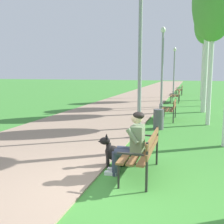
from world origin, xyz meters
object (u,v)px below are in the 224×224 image
(park_bench_far, at_px, (176,95))
(birch_tree_sixth, at_px, (205,25))
(park_bench_near, at_px, (143,150))
(person_seated_on_near_bench, at_px, (132,141))
(lamp_post_far, at_px, (174,72))
(dog_black, at_px, (116,154))
(lamp_post_near, at_px, (140,62))
(birch_tree_fifth, at_px, (212,12))
(park_bench_mid, at_px, (170,108))
(birch_tree_fourth, at_px, (208,3))
(birch_tree_third, at_px, (214,6))
(park_bench_furthest, at_px, (180,89))
(litter_bin, at_px, (159,119))
(lamp_post_mid, at_px, (162,67))

(park_bench_far, xyz_separation_m, birch_tree_sixth, (1.65, 2.03, 4.60))
(park_bench_near, distance_m, person_seated_on_near_bench, 0.27)
(lamp_post_far, height_order, birch_tree_sixth, birch_tree_sixth)
(dog_black, xyz_separation_m, lamp_post_near, (0.01, 2.52, 2.02))
(park_bench_near, bearing_deg, lamp_post_near, 102.29)
(birch_tree_sixth, bearing_deg, birch_tree_fifth, -86.28)
(birch_tree_sixth, bearing_deg, park_bench_mid, -100.03)
(lamp_post_near, xyz_separation_m, birch_tree_fifth, (2.41, 8.82, 3.01))
(lamp_post_near, bearing_deg, birch_tree_fourth, 71.25)
(birch_tree_third, bearing_deg, lamp_post_far, 100.30)
(park_bench_mid, xyz_separation_m, birch_tree_fourth, (1.41, 2.70, 4.64))
(park_bench_near, xyz_separation_m, person_seated_on_near_bench, (-0.21, -0.06, 0.17))
(park_bench_furthest, relative_size, person_seated_on_near_bench, 1.20)
(park_bench_mid, bearing_deg, park_bench_furthest, 90.59)
(park_bench_near, relative_size, park_bench_furthest, 1.00)
(park_bench_far, bearing_deg, park_bench_furthest, 90.17)
(lamp_post_far, bearing_deg, birch_tree_sixth, -35.76)
(birch_tree_sixth, bearing_deg, litter_bin, -99.51)
(park_bench_far, height_order, person_seated_on_near_bench, person_seated_on_near_bench)
(park_bench_furthest, height_order, birch_tree_fourth, birch_tree_fourth)
(person_seated_on_near_bench, xyz_separation_m, birch_tree_sixth, (1.78, 15.01, 4.43))
(park_bench_mid, bearing_deg, birch_tree_third, -24.06)
(dog_black, relative_size, birch_tree_third, 0.14)
(birch_tree_sixth, bearing_deg, park_bench_far, -129.13)
(birch_tree_fourth, bearing_deg, birch_tree_fifth, 82.96)
(lamp_post_mid, xyz_separation_m, lamp_post_far, (0.18, 7.08, -0.21))
(person_seated_on_near_bench, bearing_deg, birch_tree_sixth, 83.25)
(birch_tree_sixth, bearing_deg, birch_tree_fourth, -91.18)
(lamp_post_mid, height_order, birch_tree_fifth, birch_tree_fifth)
(park_bench_far, relative_size, lamp_post_mid, 0.35)
(park_bench_furthest, height_order, person_seated_on_near_bench, person_seated_on_near_bench)
(person_seated_on_near_bench, distance_m, lamp_post_near, 3.36)
(birch_tree_third, relative_size, birch_tree_fifth, 0.88)
(dog_black, relative_size, birch_tree_sixth, 0.12)
(park_bench_near, relative_size, person_seated_on_near_bench, 1.20)
(birch_tree_third, bearing_deg, litter_bin, -142.65)
(birch_tree_fourth, bearing_deg, dog_black, -103.58)
(park_bench_furthest, xyz_separation_m, dog_black, (-0.54, -18.52, -0.25))
(birch_tree_fifth, xyz_separation_m, litter_bin, (-1.99, -7.36, -4.94))
(birch_tree_fifth, bearing_deg, birch_tree_sixth, 93.72)
(person_seated_on_near_bench, xyz_separation_m, lamp_post_near, (-0.42, 2.93, 1.60))
(park_bench_near, relative_size, lamp_post_near, 0.34)
(park_bench_furthest, distance_m, birch_tree_sixth, 6.27)
(park_bench_furthest, bearing_deg, lamp_post_mid, -93.38)
(person_seated_on_near_bench, xyz_separation_m, lamp_post_mid, (-0.45, 9.41, 1.53))
(lamp_post_near, relative_size, birch_tree_sixth, 0.67)
(lamp_post_near, distance_m, birch_tree_third, 4.01)
(park_bench_near, distance_m, birch_tree_third, 6.93)
(lamp_post_far, distance_m, birch_tree_sixth, 4.01)
(lamp_post_mid, relative_size, birch_tree_sixth, 0.65)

